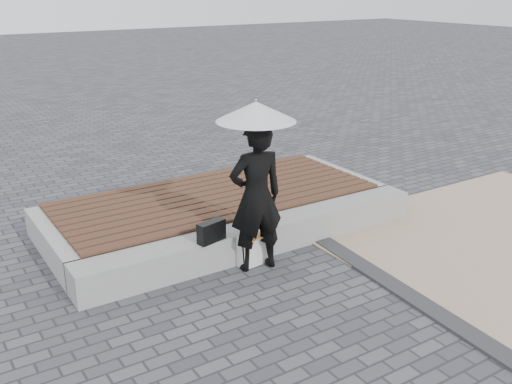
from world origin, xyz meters
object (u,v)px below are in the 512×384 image
at_px(parasol, 256,111).
at_px(handbag, 211,232).
at_px(woman, 256,197).
at_px(canvas_tote, 252,250).
at_px(seating_ledge, 260,237).

bearing_deg(parasol, handbag, 158.36).
relative_size(woman, handbag, 5.09).
xyz_separation_m(woman, canvas_tote, (-0.00, 0.09, -0.73)).
bearing_deg(woman, canvas_tote, -81.19).
relative_size(parasol, handbag, 3.26).
distance_m(parasol, handbag, 1.55).
relative_size(seating_ledge, canvas_tote, 12.47).
height_order(woman, canvas_tote, woman).
bearing_deg(seating_ledge, parasol, -129.46).
bearing_deg(parasol, seating_ledge, 50.54).
bearing_deg(woman, handbag, -13.59).
bearing_deg(seating_ledge, woman, -129.46).
distance_m(seating_ledge, parasol, 1.84).
distance_m(seating_ledge, canvas_tote, 0.41).
distance_m(woman, handbag, 0.68).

